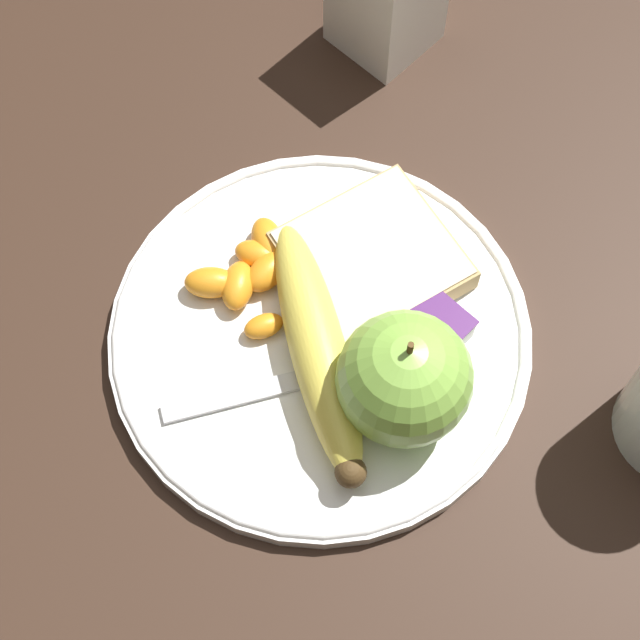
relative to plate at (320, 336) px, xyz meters
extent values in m
plane|color=#332116|center=(0.00, 0.00, -0.01)|extent=(3.00, 3.00, 0.00)
cylinder|color=white|center=(0.00, 0.00, 0.00)|extent=(0.27, 0.27, 0.01)
torus|color=white|center=(0.00, 0.00, 0.00)|extent=(0.26, 0.26, 0.01)
sphere|color=#84BC47|center=(0.00, -0.07, 0.04)|extent=(0.08, 0.08, 0.08)
cylinder|color=brown|center=(0.00, -0.07, 0.09)|extent=(0.00, 0.00, 0.01)
ellipsoid|color=#E0CC4C|center=(-0.01, -0.01, 0.02)|extent=(0.12, 0.17, 0.03)
sphere|color=#473319|center=(-0.06, -0.08, 0.02)|extent=(0.02, 0.02, 0.02)
cube|color=tan|center=(0.06, 0.01, 0.02)|extent=(0.12, 0.12, 0.02)
cube|color=beige|center=(0.06, 0.01, 0.02)|extent=(0.12, 0.11, 0.02)
cube|color=silver|center=(-0.05, 0.00, 0.01)|extent=(0.11, 0.07, 0.00)
cube|color=silver|center=(0.02, -0.04, 0.01)|extent=(0.06, 0.05, 0.00)
cube|color=silver|center=(0.04, -0.05, 0.01)|extent=(0.04, 0.04, 0.02)
cube|color=#4C1E60|center=(0.04, -0.05, 0.02)|extent=(0.05, 0.04, 0.00)
ellipsoid|color=orange|center=(0.02, 0.07, 0.01)|extent=(0.03, 0.04, 0.02)
ellipsoid|color=orange|center=(-0.02, 0.03, 0.01)|extent=(0.03, 0.02, 0.01)
ellipsoid|color=orange|center=(-0.02, 0.06, 0.01)|extent=(0.04, 0.04, 0.02)
ellipsoid|color=orange|center=(-0.03, 0.07, 0.01)|extent=(0.04, 0.04, 0.02)
ellipsoid|color=orange|center=(0.01, 0.06, 0.01)|extent=(0.03, 0.04, 0.02)
ellipsoid|color=orange|center=(0.01, 0.05, 0.01)|extent=(0.04, 0.02, 0.02)
camera|label=1|loc=(-0.20, -0.19, 0.62)|focal=60.00mm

